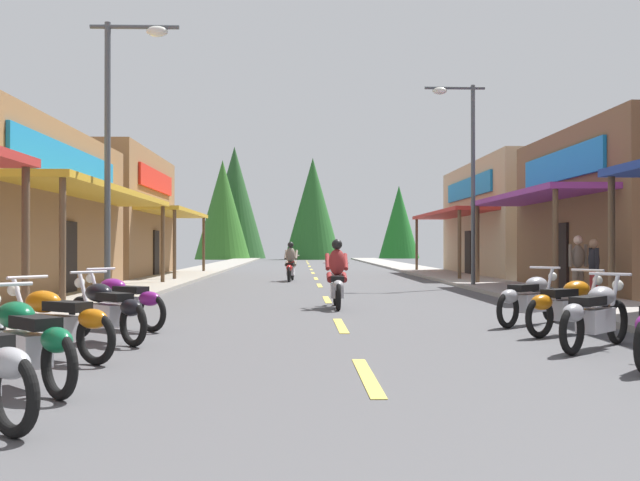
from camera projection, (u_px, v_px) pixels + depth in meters
name	position (u px, v px, depth m)	size (l,w,h in m)	color
ground	(316.00, 280.00, 31.40)	(9.41, 92.18, 0.10)	#4C4C4F
sidewalk_left	(174.00, 278.00, 31.23)	(2.48, 92.18, 0.12)	gray
sidewalk_right	(457.00, 278.00, 31.57)	(2.48, 92.18, 0.12)	#9E9991
centerline_dashes	(314.00, 275.00, 35.21)	(0.16, 68.04, 0.01)	#E0C64C
storefront_left_far	(87.00, 215.00, 33.53)	(7.97, 10.41, 5.56)	olive
storefront_right_far	(538.00, 220.00, 34.86)	(8.34, 12.27, 5.24)	tan
streetlamp_left	(120.00, 124.00, 17.05)	(2.02, 0.30, 6.52)	#474C51
streetlamp_right	(465.00, 158.00, 25.03)	(2.02, 0.30, 6.80)	#474C51
motorcycle_parked_right_3	(595.00, 314.00, 10.22)	(1.57, 1.59, 1.04)	black
motorcycle_parked_right_4	(568.00, 304.00, 11.90)	(1.81, 1.30, 1.04)	black
motorcycle_parked_right_5	(530.00, 298.00, 13.32)	(1.65, 1.52, 1.04)	black
motorcycle_parked_left_1	(26.00, 340.00, 7.39)	(1.54, 1.62, 1.04)	black
motorcycle_parked_left_2	(55.00, 321.00, 9.27)	(1.85, 1.25, 1.04)	black
motorcycle_parked_left_3	(107.00, 309.00, 11.00)	(1.56, 1.60, 1.04)	black
motorcycle_parked_left_4	(122.00, 301.00, 12.66)	(1.80, 1.33, 1.04)	black
rider_cruising_lead	(337.00, 279.00, 16.97)	(0.60, 2.14, 1.57)	black
rider_cruising_trailing	(291.00, 265.00, 29.70)	(0.61, 2.14, 1.57)	black
pedestrian_by_shop	(578.00, 263.00, 19.07)	(0.54, 0.36, 1.68)	#726659
pedestrian_browsing	(594.00, 267.00, 18.08)	(0.28, 0.57, 1.58)	maroon
treeline_backdrop	(270.00, 208.00, 79.45)	(23.97, 12.25, 12.29)	#235A23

